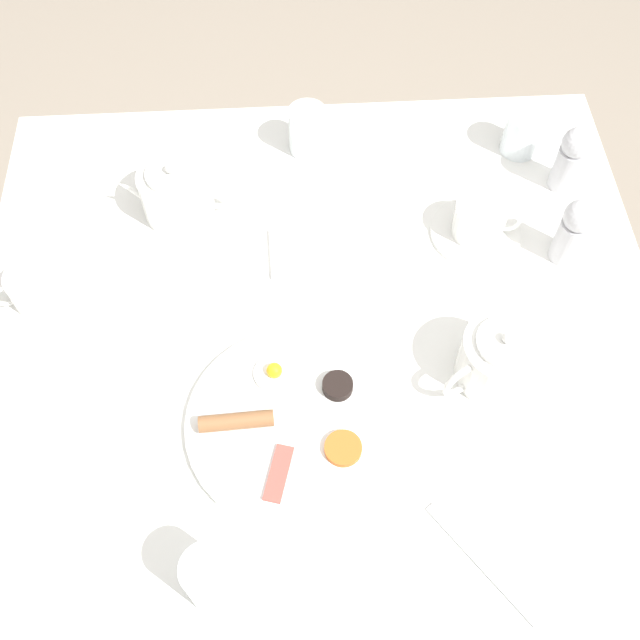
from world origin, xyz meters
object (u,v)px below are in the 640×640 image
(water_glass_tall, at_px, (306,131))
(fork_by_plate, at_px, (109,431))
(teapot_near, at_px, (177,193))
(teacup_with_saucer_right, at_px, (479,223))
(napkin_folded, at_px, (316,252))
(salt_grinder, at_px, (574,230))
(teacup_with_saucer_left, at_px, (38,290))
(teapot_far, at_px, (499,359))
(wine_glass_spare, at_px, (522,133))
(breakfast_plate, at_px, (293,421))
(pepper_grinder, at_px, (572,158))
(knife_by_plate, at_px, (481,563))
(water_glass_short, at_px, (211,578))

(water_glass_tall, bearing_deg, fork_by_plate, 60.11)
(teapot_near, height_order, fork_by_plate, teapot_near)
(teacup_with_saucer_right, xyz_separation_m, napkin_folded, (0.28, 0.03, -0.03))
(water_glass_tall, xyz_separation_m, salt_grinder, (-0.42, 0.27, 0.02))
(teacup_with_saucer_right, bearing_deg, teacup_with_saucer_left, 7.39)
(teapot_far, distance_m, water_glass_tall, 0.55)
(wine_glass_spare, relative_size, napkin_folded, 0.54)
(breakfast_plate, distance_m, fork_by_plate, 0.27)
(pepper_grinder, distance_m, fork_by_plate, 0.88)
(wine_glass_spare, distance_m, knife_by_plate, 0.77)
(teapot_near, xyz_separation_m, water_glass_tall, (-0.23, -0.14, -0.00))
(salt_grinder, xyz_separation_m, napkin_folded, (0.41, -0.03, -0.06))
(teacup_with_saucer_left, relative_size, teacup_with_saucer_right, 1.00)
(teapot_near, bearing_deg, water_glass_short, 101.02)
(salt_grinder, height_order, knife_by_plate, salt_grinder)
(teacup_with_saucer_right, height_order, knife_by_plate, teacup_with_saucer_right)
(teapot_far, height_order, water_glass_short, teapot_far)
(napkin_folded, bearing_deg, salt_grinder, 176.06)
(water_glass_tall, xyz_separation_m, water_glass_short, (0.16, 0.78, 0.01))
(breakfast_plate, height_order, water_glass_short, water_glass_short)
(teacup_with_saucer_left, height_order, water_glass_tall, water_glass_tall)
(breakfast_plate, relative_size, pepper_grinder, 2.47)
(fork_by_plate, bearing_deg, teacup_with_saucer_right, -150.93)
(teapot_near, xyz_separation_m, salt_grinder, (-0.64, 0.13, 0.02))
(teacup_with_saucer_right, bearing_deg, pepper_grinder, -149.17)
(teacup_with_saucer_left, xyz_separation_m, water_glass_tall, (-0.44, -0.31, 0.02))
(teapot_far, height_order, salt_grinder, salt_grinder)
(teapot_far, bearing_deg, wine_glass_spare, 46.96)
(fork_by_plate, bearing_deg, teapot_far, -173.90)
(teacup_with_saucer_right, height_order, water_glass_short, water_glass_short)
(teapot_far, relative_size, water_glass_tall, 2.06)
(water_glass_short, bearing_deg, pepper_grinder, -132.56)
(teapot_far, distance_m, fork_by_plate, 0.58)
(water_glass_tall, xyz_separation_m, pepper_grinder, (-0.45, 0.11, 0.02))
(breakfast_plate, bearing_deg, teacup_with_saucer_right, -134.30)
(water_glass_short, bearing_deg, teacup_with_saucer_right, -127.94)
(water_glass_tall, relative_size, salt_grinder, 0.71)
(teapot_far, xyz_separation_m, water_glass_tall, (0.26, -0.49, -0.00))
(teacup_with_saucer_right, distance_m, napkin_folded, 0.28)
(teacup_with_saucer_left, xyz_separation_m, salt_grinder, (-0.86, -0.04, 0.04))
(teapot_far, height_order, wine_glass_spare, teapot_far)
(breakfast_plate, height_order, teacup_with_saucer_right, teacup_with_saucer_right)
(pepper_grinder, xyz_separation_m, napkin_folded, (0.45, 0.13, -0.06))
(teapot_near, distance_m, salt_grinder, 0.66)
(wine_glass_spare, xyz_separation_m, fork_by_plate, (0.71, 0.52, -0.04))
(water_glass_short, relative_size, knife_by_plate, 0.61)
(wine_glass_spare, bearing_deg, water_glass_tall, -3.49)
(teapot_near, bearing_deg, teacup_with_saucer_left, 43.72)
(teapot_far, height_order, napkin_folded, teapot_far)
(water_glass_tall, relative_size, pepper_grinder, 0.71)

